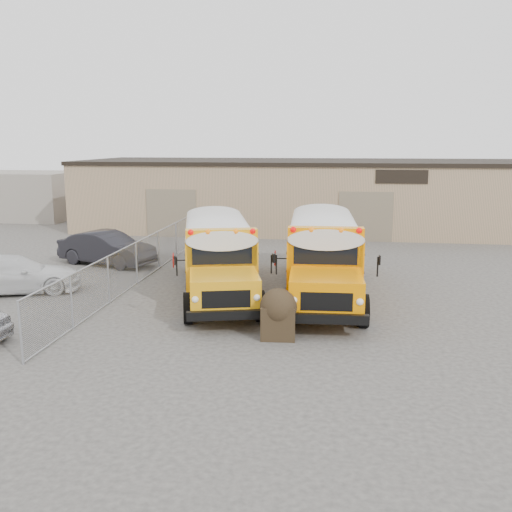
# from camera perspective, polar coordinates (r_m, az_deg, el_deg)

# --- Properties ---
(ground) EXTENTS (120.00, 120.00, 0.00)m
(ground) POSITION_cam_1_polar(r_m,az_deg,el_deg) (20.51, 1.35, -5.42)
(ground) COLOR #3D3B37
(ground) RESTS_ON ground
(warehouse) EXTENTS (30.20, 10.20, 4.67)m
(warehouse) POSITION_cam_1_polar(r_m,az_deg,el_deg) (39.71, 4.81, 6.21)
(warehouse) COLOR tan
(warehouse) RESTS_ON ground
(chainlink_fence) EXTENTS (0.07, 18.07, 1.81)m
(chainlink_fence) POSITION_cam_1_polar(r_m,az_deg,el_deg) (24.50, -11.86, -0.70)
(chainlink_fence) COLOR #97999F
(chainlink_fence) RESTS_ON ground
(distant_building_left) EXTENTS (8.00, 6.00, 3.60)m
(distant_building_left) POSITION_cam_1_polar(r_m,az_deg,el_deg) (48.26, -22.24, 5.64)
(distant_building_left) COLOR gray
(distant_building_left) RESTS_ON ground
(school_bus_left) EXTENTS (4.95, 10.54, 3.00)m
(school_bus_left) POSITION_cam_1_polar(r_m,az_deg,el_deg) (29.02, -4.37, 3.05)
(school_bus_left) COLOR orange
(school_bus_left) RESTS_ON ground
(school_bus_right) EXTENTS (3.34, 10.75, 3.11)m
(school_bus_right) POSITION_cam_1_polar(r_m,az_deg,el_deg) (29.14, 6.46, 3.17)
(school_bus_right) COLOR orange
(school_bus_right) RESTS_ON ground
(tarp_bundle) EXTENTS (1.14, 1.14, 1.55)m
(tarp_bundle) POSITION_cam_1_polar(r_m,az_deg,el_deg) (17.50, 2.26, -5.68)
(tarp_bundle) COLOR black
(tarp_bundle) RESTS_ON ground
(car_white) EXTENTS (5.50, 3.76, 1.48)m
(car_white) POSITION_cam_1_polar(r_m,az_deg,el_deg) (24.65, -23.05, -1.69)
(car_white) COLOR silver
(car_white) RESTS_ON ground
(car_dark) EXTENTS (5.23, 3.17, 1.63)m
(car_dark) POSITION_cam_1_polar(r_m,az_deg,el_deg) (28.75, -14.67, 0.77)
(car_dark) COLOR black
(car_dark) RESTS_ON ground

